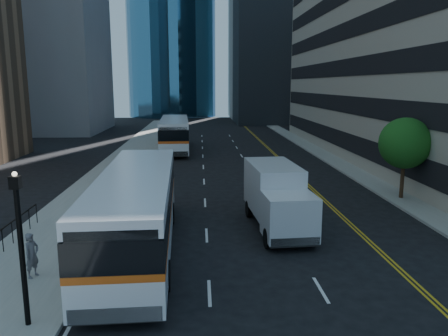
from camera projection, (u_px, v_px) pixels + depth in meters
name	position (u px, v px, depth m)	size (l,w,h in m)	color
ground	(285.00, 249.00, 19.53)	(160.00, 160.00, 0.00)	black
sidewalk_west	(133.00, 158.00, 43.46)	(5.00, 90.00, 0.15)	gray
sidewalk_east	(325.00, 156.00, 44.52)	(2.00, 90.00, 0.15)	gray
midrise_west	(38.00, 15.00, 65.70)	(18.00, 18.00, 35.00)	gray
street_tree	(405.00, 143.00, 27.18)	(3.20, 3.20, 5.10)	#332114
lamp_post	(21.00, 243.00, 12.65)	(0.28, 0.28, 4.56)	black
bus_front	(137.00, 209.00, 19.06)	(3.48, 13.68, 3.50)	white
bus_rear	(174.00, 133.00, 48.50)	(3.54, 13.74, 3.51)	white
box_truck	(277.00, 197.00, 21.99)	(2.73, 6.81, 3.19)	silver
pedestrian	(32.00, 255.00, 16.22)	(0.62, 0.41, 1.70)	#56565D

